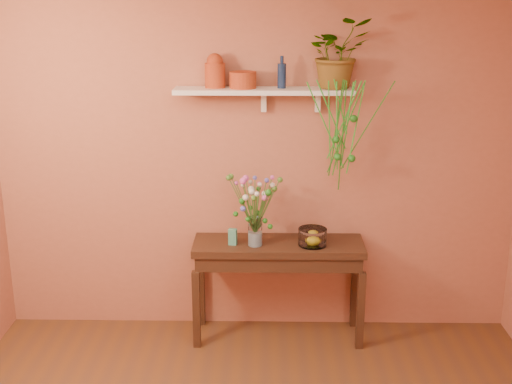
# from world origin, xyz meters

# --- Properties ---
(room) EXTENTS (4.04, 4.04, 2.70)m
(room) POSITION_xyz_m (0.00, 0.00, 1.35)
(room) COLOR #59341A
(room) RESTS_ON ground
(sideboard) EXTENTS (1.29, 0.42, 0.78)m
(sideboard) POSITION_xyz_m (0.17, 1.77, 0.67)
(sideboard) COLOR #3B1E15
(sideboard) RESTS_ON ground
(wall_shelf) EXTENTS (1.30, 0.24, 0.19)m
(wall_shelf) POSITION_xyz_m (0.06, 1.87, 1.92)
(wall_shelf) COLOR white
(wall_shelf) RESTS_ON room
(terracotta_jug) EXTENTS (0.17, 0.17, 0.25)m
(terracotta_jug) POSITION_xyz_m (-0.30, 1.90, 2.06)
(terracotta_jug) COLOR #A2361E
(terracotta_jug) RESTS_ON wall_shelf
(terracotta_pot) EXTENTS (0.24, 0.24, 0.12)m
(terracotta_pot) POSITION_xyz_m (-0.10, 1.88, 2.00)
(terracotta_pot) COLOR #A2361E
(terracotta_pot) RESTS_ON wall_shelf
(blue_bottle) EXTENTS (0.08, 0.08, 0.23)m
(blue_bottle) POSITION_xyz_m (0.18, 1.88, 2.03)
(blue_bottle) COLOR #122347
(blue_bottle) RESTS_ON wall_shelf
(spider_plant) EXTENTS (0.55, 0.52, 0.50)m
(spider_plant) POSITION_xyz_m (0.58, 1.90, 2.19)
(spider_plant) COLOR #226D1C
(spider_plant) RESTS_ON wall_shelf
(plant_fronds) EXTENTS (0.62, 0.27, 0.84)m
(plant_fronds) POSITION_xyz_m (0.62, 1.74, 1.63)
(plant_fronds) COLOR #226D1C
(plant_fronds) RESTS_ON wall_shelf
(glass_vase) EXTENTS (0.11, 0.11, 0.22)m
(glass_vase) POSITION_xyz_m (-0.01, 1.71, 0.88)
(glass_vase) COLOR white
(glass_vase) RESTS_ON sideboard
(bouquet) EXTENTS (0.42, 0.41, 0.44)m
(bouquet) POSITION_xyz_m (-0.01, 1.70, 1.18)
(bouquet) COLOR #386B28
(bouquet) RESTS_ON glass_vase
(glass_bowl) EXTENTS (0.21, 0.21, 0.13)m
(glass_bowl) POSITION_xyz_m (0.42, 1.73, 0.84)
(glass_bowl) COLOR white
(glass_bowl) RESTS_ON sideboard
(lemon) EXTENTS (0.08, 0.08, 0.08)m
(lemon) POSITION_xyz_m (0.42, 1.72, 0.83)
(lemon) COLOR yellow
(lemon) RESTS_ON glass_bowl
(carton) EXTENTS (0.07, 0.05, 0.12)m
(carton) POSITION_xyz_m (-0.18, 1.73, 0.84)
(carton) COLOR teal
(carton) RESTS_ON sideboard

